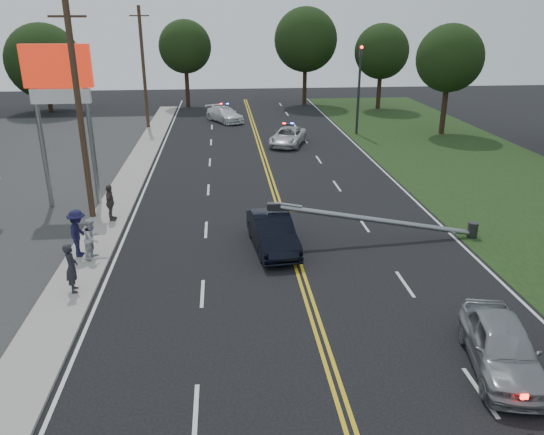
{
  "coord_description": "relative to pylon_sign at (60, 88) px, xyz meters",
  "views": [
    {
      "loc": [
        -2.8,
        -12.76,
        9.25
      ],
      "look_at": [
        -0.94,
        6.88,
        1.7
      ],
      "focal_mm": 35.0,
      "sensor_mm": 36.0,
      "label": 1
    }
  ],
  "objects": [
    {
      "name": "ground",
      "position": [
        10.5,
        -14.0,
        -6.0
      ],
      "size": [
        120.0,
        120.0,
        0.0
      ],
      "primitive_type": "plane",
      "color": "black",
      "rests_on": "ground"
    },
    {
      "name": "sidewalk",
      "position": [
        2.1,
        -4.0,
        -5.94
      ],
      "size": [
        1.8,
        70.0,
        0.12
      ],
      "primitive_type": "cube",
      "color": "#9D978E",
      "rests_on": "ground"
    },
    {
      "name": "centerline_yellow",
      "position": [
        10.5,
        -4.0,
        -5.99
      ],
      "size": [
        0.36,
        80.0,
        0.0
      ],
      "primitive_type": "cube",
      "color": "gold",
      "rests_on": "ground"
    },
    {
      "name": "pylon_sign",
      "position": [
        0.0,
        0.0,
        0.0
      ],
      "size": [
        3.2,
        0.35,
        8.0
      ],
      "color": "gray",
      "rests_on": "ground"
    },
    {
      "name": "traffic_signal",
      "position": [
        18.8,
        16.0,
        -1.79
      ],
      "size": [
        0.28,
        0.41,
        7.05
      ],
      "color": "#2D2D30",
      "rests_on": "ground"
    },
    {
      "name": "fallen_streetlight",
      "position": [
        14.69,
        -6.0,
        -5.08
      ],
      "size": [
        9.36,
        0.44,
        1.91
      ],
      "color": "#2D2D30",
      "rests_on": "ground"
    },
    {
      "name": "utility_pole_mid",
      "position": [
        1.3,
        -2.0,
        -0.91
      ],
      "size": [
        1.6,
        0.28,
        10.0
      ],
      "color": "#382619",
      "rests_on": "ground"
    },
    {
      "name": "utility_pole_far",
      "position": [
        1.3,
        20.0,
        -0.91
      ],
      "size": [
        1.6,
        0.28,
        10.0
      ],
      "color": "#382619",
      "rests_on": "ground"
    },
    {
      "name": "tree_5",
      "position": [
        -9.7,
        29.68,
        -1.04
      ],
      "size": [
        7.33,
        7.33,
        8.63
      ],
      "color": "black",
      "rests_on": "ground"
    },
    {
      "name": "tree_6",
      "position": [
        4.15,
        31.39,
        0.17
      ],
      "size": [
        5.42,
        5.42,
        8.9
      ],
      "color": "black",
      "rests_on": "ground"
    },
    {
      "name": "tree_7",
      "position": [
        16.8,
        31.56,
        0.8
      ],
      "size": [
        6.66,
        6.66,
        10.14
      ],
      "color": "black",
      "rests_on": "ground"
    },
    {
      "name": "tree_8",
      "position": [
        24.13,
        28.25,
        -0.23
      ],
      "size": [
        5.5,
        5.5,
        8.54
      ],
      "color": "black",
      "rests_on": "ground"
    },
    {
      "name": "tree_9",
      "position": [
        25.89,
        15.47,
        0.03
      ],
      "size": [
        5.29,
        5.29,
        8.7
      ],
      "color": "black",
      "rests_on": "ground"
    },
    {
      "name": "crashed_sedan",
      "position": [
        9.66,
        -6.34,
        -5.26
      ],
      "size": [
        2.03,
        4.59,
        1.47
      ],
      "primitive_type": "imported",
      "rotation": [
        0.0,
        0.0,
        0.11
      ],
      "color": "black",
      "rests_on": "ground"
    },
    {
      "name": "waiting_sedan",
      "position": [
        15.18,
        -15.06,
        -5.28
      ],
      "size": [
        2.54,
        4.49,
        1.44
      ],
      "primitive_type": "imported",
      "rotation": [
        0.0,
        0.0,
        -0.21
      ],
      "color": "gray",
      "rests_on": "ground"
    },
    {
      "name": "emergency_a",
      "position": [
        12.65,
        12.63,
        -5.36
      ],
      "size": [
        3.57,
        5.04,
        1.28
      ],
      "primitive_type": "imported",
      "rotation": [
        0.0,
        0.0,
        -0.35
      ],
      "color": "silver",
      "rests_on": "ground"
    },
    {
      "name": "emergency_b",
      "position": [
        7.97,
        22.48,
        -5.32
      ],
      "size": [
        3.9,
        5.0,
        1.35
      ],
      "primitive_type": "imported",
      "rotation": [
        0.0,
        0.0,
        0.5
      ],
      "color": "silver",
      "rests_on": "ground"
    },
    {
      "name": "bystander_a",
      "position": [
        2.3,
        -9.58,
        -4.98
      ],
      "size": [
        0.57,
        0.74,
        1.8
      ],
      "primitive_type": "imported",
      "rotation": [
        0.0,
        0.0,
        1.81
      ],
      "color": "#232229",
      "rests_on": "sidewalk"
    },
    {
      "name": "bystander_b",
      "position": [
        2.41,
        -6.83,
        -5.05
      ],
      "size": [
        0.86,
        0.97,
        1.66
      ],
      "primitive_type": "imported",
      "rotation": [
        0.0,
        0.0,
        1.24
      ],
      "color": "#B6B6BB",
      "rests_on": "sidewalk"
    },
    {
      "name": "bystander_c",
      "position": [
        1.81,
        -6.57,
        -4.9
      ],
      "size": [
        0.76,
        1.29,
        1.96
      ],
      "primitive_type": "imported",
      "rotation": [
        0.0,
        0.0,
        1.6
      ],
      "color": "#181739",
      "rests_on": "sidewalk"
    },
    {
      "name": "bystander_d",
      "position": [
        2.33,
        -2.63,
        -5.01
      ],
      "size": [
        0.44,
        1.03,
        1.74
      ],
      "primitive_type": "imported",
      "rotation": [
        0.0,
        0.0,
        1.58
      ],
      "color": "#504540",
      "rests_on": "sidewalk"
    }
  ]
}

